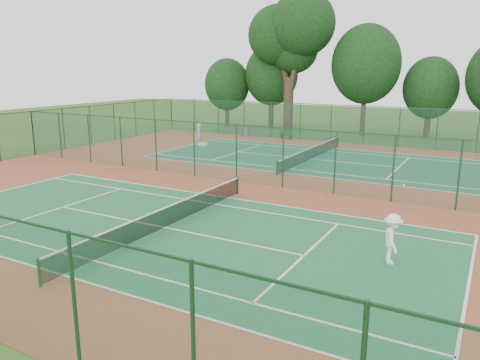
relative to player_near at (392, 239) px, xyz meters
The scene contains 19 objects.
ground 12.42m from the player_near, 138.89° to the left, with size 120.00×120.00×0.00m, color #32581B.
red_pad 12.42m from the player_near, 138.89° to the left, with size 40.00×36.00×0.01m, color brown.
court_near 9.41m from the player_near, behind, with size 23.77×10.97×0.01m, color #206738.
court_far 19.54m from the player_near, 118.56° to the left, with size 23.77×10.97×0.01m, color #1D5E3C.
fence_north 27.77m from the player_near, 109.64° to the left, with size 40.00×0.09×3.50m.
fence_west 30.45m from the player_near, 164.49° to the left, with size 0.09×36.00×3.50m.
fence_divider 12.41m from the player_near, 138.89° to the left, with size 40.00×0.09×3.50m.
tennis_net_near 9.38m from the player_near, behind, with size 0.10×12.90×0.97m.
tennis_net_far 19.52m from the player_near, 118.56° to the left, with size 0.10×12.90×0.97m.
player_near is the anchor object (origin of this frame).
player_far 27.89m from the player_near, 137.96° to the left, with size 0.69×0.45×1.90m, color silver.
trash_bin 32.03m from the player_near, 127.41° to the left, with size 0.50×0.50×0.90m, color slate.
bench 29.81m from the player_near, 120.65° to the left, with size 1.38×0.75×0.82m.
kit_bag 27.11m from the player_near, 137.49° to the left, with size 0.79×0.30×0.30m, color silver.
stray_ball_a 11.36m from the player_near, 136.91° to the left, with size 0.07×0.07×0.07m, color #CEE535.
stray_ball_b 8.16m from the player_near, 104.54° to the left, with size 0.08×0.08×0.08m, color gold.
stray_ball_c 15.89m from the player_near, 152.36° to the left, with size 0.06×0.06×0.06m, color #C6D030.
big_tree 36.24m from the player_near, 118.96° to the left, with size 9.39×6.87×14.42m.
evergreen_row 33.59m from the player_near, 105.25° to the left, with size 39.00×5.00×12.00m, color black, non-canonical shape.
Camera 1 is at (12.13, -24.26, 6.76)m, focal length 35.00 mm.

